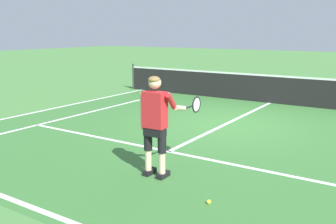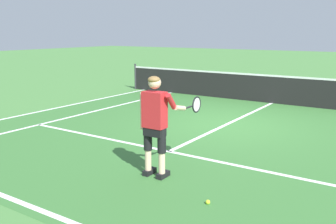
% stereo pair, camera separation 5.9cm
% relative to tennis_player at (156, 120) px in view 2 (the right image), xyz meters
% --- Properties ---
extents(ground_plane, '(80.00, 80.00, 0.00)m').
position_rel_tennis_player_xyz_m(ground_plane, '(-0.55, 4.03, -0.99)').
color(ground_plane, '#477F3D').
extents(court_inner_surface, '(10.98, 9.96, 0.00)m').
position_rel_tennis_player_xyz_m(court_inner_surface, '(-0.55, 2.86, -0.99)').
color(court_inner_surface, '#387033').
rests_on(court_inner_surface, ground).
extents(line_baseline, '(10.98, 0.10, 0.01)m').
position_rel_tennis_player_xyz_m(line_baseline, '(-0.55, -1.92, -0.99)').
color(line_baseline, white).
rests_on(line_baseline, ground).
extents(line_service, '(8.23, 0.10, 0.01)m').
position_rel_tennis_player_xyz_m(line_service, '(-0.55, 1.24, -0.99)').
color(line_service, white).
rests_on(line_service, ground).
extents(line_centre_service, '(0.10, 6.40, 0.01)m').
position_rel_tennis_player_xyz_m(line_centre_service, '(-0.55, 4.44, -0.99)').
color(line_centre_service, white).
rests_on(line_centre_service, ground).
extents(line_singles_left, '(0.10, 9.56, 0.01)m').
position_rel_tennis_player_xyz_m(line_singles_left, '(-4.67, 2.86, -0.99)').
color(line_singles_left, white).
rests_on(line_singles_left, ground).
extents(line_doubles_left, '(0.10, 9.56, 0.01)m').
position_rel_tennis_player_xyz_m(line_doubles_left, '(-6.04, 2.86, -0.99)').
color(line_doubles_left, white).
rests_on(line_doubles_left, ground).
extents(tennis_net, '(11.96, 0.08, 1.07)m').
position_rel_tennis_player_xyz_m(tennis_net, '(-0.55, 7.64, -0.49)').
color(tennis_net, '#333338').
rests_on(tennis_net, ground).
extents(tennis_player, '(0.63, 1.12, 1.71)m').
position_rel_tennis_player_xyz_m(tennis_player, '(0.00, 0.00, 0.00)').
color(tennis_player, black).
rests_on(tennis_player, ground).
extents(tennis_ball_near_feet, '(0.07, 0.07, 0.07)m').
position_rel_tennis_player_xyz_m(tennis_ball_near_feet, '(1.23, -0.47, -0.96)').
color(tennis_ball_near_feet, '#CCE02D').
rests_on(tennis_ball_near_feet, ground).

